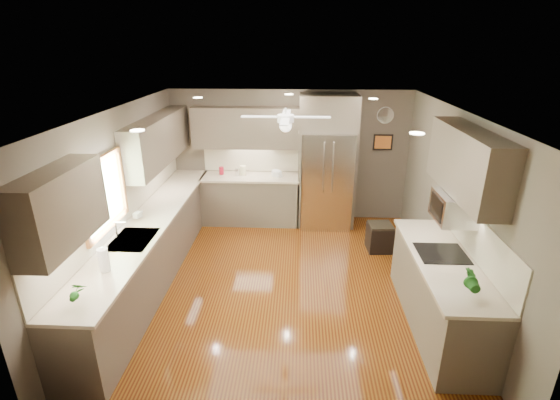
# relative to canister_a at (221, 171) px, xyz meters

# --- Properties ---
(floor) EXTENTS (5.00, 5.00, 0.00)m
(floor) POSITION_rel_canister_a_xyz_m (1.28, -2.25, -1.02)
(floor) COLOR #461909
(floor) RESTS_ON ground
(ceiling) EXTENTS (5.00, 5.00, 0.00)m
(ceiling) POSITION_rel_canister_a_xyz_m (1.28, -2.25, 1.48)
(ceiling) COLOR white
(ceiling) RESTS_ON ground
(wall_back) EXTENTS (4.50, 0.00, 4.50)m
(wall_back) POSITION_rel_canister_a_xyz_m (1.28, 0.25, 0.23)
(wall_back) COLOR brown
(wall_back) RESTS_ON ground
(wall_front) EXTENTS (4.50, 0.00, 4.50)m
(wall_front) POSITION_rel_canister_a_xyz_m (1.28, -4.75, 0.23)
(wall_front) COLOR brown
(wall_front) RESTS_ON ground
(wall_left) EXTENTS (0.00, 5.00, 5.00)m
(wall_left) POSITION_rel_canister_a_xyz_m (-0.97, -2.25, 0.23)
(wall_left) COLOR brown
(wall_left) RESTS_ON ground
(wall_right) EXTENTS (0.00, 5.00, 5.00)m
(wall_right) POSITION_rel_canister_a_xyz_m (3.53, -2.25, 0.23)
(wall_right) COLOR brown
(wall_right) RESTS_ON ground
(canister_a) EXTENTS (0.09, 0.09, 0.14)m
(canister_a) POSITION_rel_canister_a_xyz_m (0.00, 0.00, 0.00)
(canister_a) COLOR maroon
(canister_a) RESTS_ON back_run
(canister_b) EXTENTS (0.09, 0.09, 0.14)m
(canister_b) POSITION_rel_canister_a_xyz_m (0.31, -0.04, -0.01)
(canister_b) COLOR silver
(canister_b) RESTS_ON back_run
(canister_c) EXTENTS (0.12, 0.12, 0.18)m
(canister_c) POSITION_rel_canister_a_xyz_m (0.41, 0.00, 0.01)
(canister_c) COLOR beige
(canister_c) RESTS_ON back_run
(soap_bottle) EXTENTS (0.10, 0.10, 0.17)m
(soap_bottle) POSITION_rel_canister_a_xyz_m (-0.79, -2.15, 0.01)
(soap_bottle) COLOR white
(soap_bottle) RESTS_ON left_run
(potted_plant_left) EXTENTS (0.16, 0.12, 0.27)m
(potted_plant_left) POSITION_rel_canister_a_xyz_m (-0.65, -4.12, 0.06)
(potted_plant_left) COLOR #1E611B
(potted_plant_left) RESTS_ON left_run
(potted_plant_right) EXTENTS (0.18, 0.14, 0.32)m
(potted_plant_right) POSITION_rel_canister_a_xyz_m (3.20, -3.78, 0.08)
(potted_plant_right) COLOR #1E611B
(potted_plant_right) RESTS_ON right_run
(bowl) EXTENTS (0.30, 0.30, 0.06)m
(bowl) POSITION_rel_canister_a_xyz_m (1.06, -0.08, -0.05)
(bowl) COLOR beige
(bowl) RESTS_ON back_run
(left_run) EXTENTS (0.65, 4.70, 1.45)m
(left_run) POSITION_rel_canister_a_xyz_m (-0.67, -2.10, -0.54)
(left_run) COLOR brown
(left_run) RESTS_ON ground
(back_run) EXTENTS (1.85, 0.65, 1.45)m
(back_run) POSITION_rel_canister_a_xyz_m (0.56, -0.04, -0.54)
(back_run) COLOR brown
(back_run) RESTS_ON ground
(uppers) EXTENTS (4.50, 4.70, 0.95)m
(uppers) POSITION_rel_canister_a_xyz_m (0.54, -1.54, 0.85)
(uppers) COLOR brown
(uppers) RESTS_ON wall_left
(window) EXTENTS (0.05, 1.12, 0.92)m
(window) POSITION_rel_canister_a_xyz_m (-0.94, -2.75, 0.53)
(window) COLOR #BFF2B2
(window) RESTS_ON wall_left
(sink) EXTENTS (0.50, 0.70, 0.32)m
(sink) POSITION_rel_canister_a_xyz_m (-0.65, -2.75, -0.11)
(sink) COLOR silver
(sink) RESTS_ON left_run
(refrigerator) EXTENTS (1.06, 0.75, 2.45)m
(refrigerator) POSITION_rel_canister_a_xyz_m (1.98, -0.09, 0.17)
(refrigerator) COLOR silver
(refrigerator) RESTS_ON ground
(right_run) EXTENTS (0.70, 2.20, 1.45)m
(right_run) POSITION_rel_canister_a_xyz_m (3.21, -3.05, -0.54)
(right_run) COLOR brown
(right_run) RESTS_ON ground
(microwave) EXTENTS (0.43, 0.55, 0.34)m
(microwave) POSITION_rel_canister_a_xyz_m (3.31, -2.80, 0.46)
(microwave) COLOR silver
(microwave) RESTS_ON wall_right
(ceiling_fan) EXTENTS (1.18, 1.18, 0.32)m
(ceiling_fan) POSITION_rel_canister_a_xyz_m (1.28, -1.95, 1.31)
(ceiling_fan) COLOR white
(ceiling_fan) RESTS_ON ceiling
(recessed_lights) EXTENTS (2.84, 3.14, 0.01)m
(recessed_lights) POSITION_rel_canister_a_xyz_m (1.24, -1.85, 1.47)
(recessed_lights) COLOR white
(recessed_lights) RESTS_ON ceiling
(wall_clock) EXTENTS (0.30, 0.03, 0.30)m
(wall_clock) POSITION_rel_canister_a_xyz_m (3.03, 0.23, 1.03)
(wall_clock) COLOR white
(wall_clock) RESTS_ON wall_back
(framed_print) EXTENTS (0.36, 0.03, 0.30)m
(framed_print) POSITION_rel_canister_a_xyz_m (3.03, 0.23, 0.53)
(framed_print) COLOR black
(framed_print) RESTS_ON wall_back
(stool) EXTENTS (0.42, 0.42, 0.47)m
(stool) POSITION_rel_canister_a_xyz_m (2.85, -1.12, -0.78)
(stool) COLOR black
(stool) RESTS_ON ground
(paper_towel) EXTENTS (0.12, 0.12, 0.29)m
(paper_towel) POSITION_rel_canister_a_xyz_m (-0.65, -3.52, 0.06)
(paper_towel) COLOR white
(paper_towel) RESTS_ON left_run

